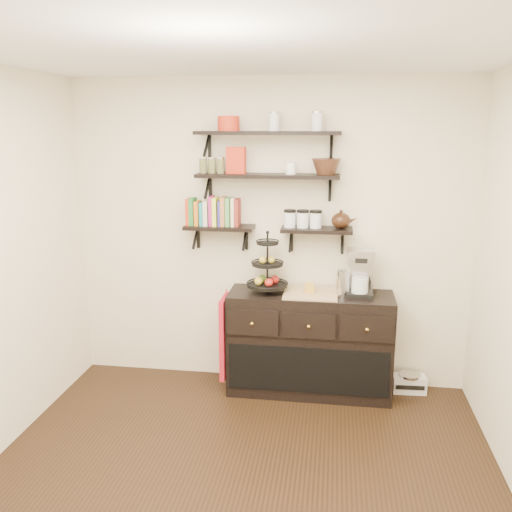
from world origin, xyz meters
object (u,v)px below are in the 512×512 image
object	(u,v)px
fruit_stand	(268,272)
sideboard	(309,343)
radio	(409,383)
coffee_maker	(360,273)

from	to	relation	value
fruit_stand	sideboard	bearing A→B (deg)	-0.57
fruit_stand	radio	bearing A→B (deg)	4.80
fruit_stand	coffee_maker	bearing A→B (deg)	1.75
sideboard	coffee_maker	distance (m)	0.76
sideboard	fruit_stand	distance (m)	0.73
fruit_stand	coffee_maker	size ratio (longest dim) A/B	1.27
fruit_stand	coffee_maker	xyz separation A→B (m)	(0.77, 0.02, 0.02)
sideboard	radio	size ratio (longest dim) A/B	4.79
coffee_maker	radio	bearing A→B (deg)	8.64
coffee_maker	radio	xyz separation A→B (m)	(0.47, 0.08, -1.01)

